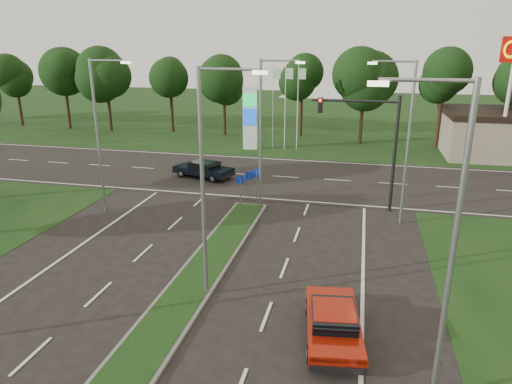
# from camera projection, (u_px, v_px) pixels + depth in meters

# --- Properties ---
(verge_far) EXTENTS (160.00, 50.00, 0.02)m
(verge_far) POSITION_uv_depth(u_px,v_px,m) (315.00, 118.00, 64.20)
(verge_far) COLOR black
(verge_far) RESTS_ON ground
(cross_road) EXTENTS (160.00, 12.00, 0.02)m
(cross_road) POSITION_uv_depth(u_px,v_px,m) (273.00, 176.00, 35.45)
(cross_road) COLOR black
(cross_road) RESTS_ON ground
(median_kerb) EXTENTS (2.00, 26.00, 0.12)m
(median_kerb) POSITION_uv_depth(u_px,v_px,m) (168.00, 318.00, 16.89)
(median_kerb) COLOR slate
(median_kerb) RESTS_ON ground
(streetlight_median_near) EXTENTS (2.53, 0.22, 9.00)m
(streetlight_median_near) POSITION_uv_depth(u_px,v_px,m) (207.00, 175.00, 16.99)
(streetlight_median_near) COLOR gray
(streetlight_median_near) RESTS_ON ground
(streetlight_median_far) EXTENTS (2.53, 0.22, 9.00)m
(streetlight_median_far) POSITION_uv_depth(u_px,v_px,m) (264.00, 129.00, 26.27)
(streetlight_median_far) COLOR gray
(streetlight_median_far) RESTS_ON ground
(streetlight_left_far) EXTENTS (2.53, 0.22, 9.00)m
(streetlight_left_far) POSITION_uv_depth(u_px,v_px,m) (100.00, 129.00, 26.42)
(streetlight_left_far) COLOR gray
(streetlight_left_far) RESTS_ON ground
(streetlight_right_far) EXTENTS (2.53, 0.22, 9.00)m
(streetlight_right_far) POSITION_uv_depth(u_px,v_px,m) (405.00, 135.00, 24.58)
(streetlight_right_far) COLOR gray
(streetlight_right_far) RESTS_ON ground
(streetlight_right_near) EXTENTS (2.53, 0.22, 9.00)m
(streetlight_right_near) POSITION_uv_depth(u_px,v_px,m) (447.00, 235.00, 11.60)
(streetlight_right_near) COLOR gray
(streetlight_right_near) RESTS_ON ground
(traffic_signal) EXTENTS (5.10, 0.42, 7.00)m
(traffic_signal) POSITION_uv_depth(u_px,v_px,m) (373.00, 135.00, 26.91)
(traffic_signal) COLOR black
(traffic_signal) RESTS_ON ground
(median_signs) EXTENTS (1.16, 1.76, 2.38)m
(median_signs) POSITION_uv_depth(u_px,v_px,m) (249.00, 182.00, 27.88)
(median_signs) COLOR gray
(median_signs) RESTS_ON ground
(gas_pylon) EXTENTS (5.80, 1.26, 8.00)m
(gas_pylon) POSITION_uv_depth(u_px,v_px,m) (253.00, 117.00, 43.68)
(gas_pylon) COLOR silver
(gas_pylon) RESTS_ON ground
(treeline_far) EXTENTS (6.00, 6.00, 9.90)m
(treeline_far) POSITION_uv_depth(u_px,v_px,m) (303.00, 74.00, 48.12)
(treeline_far) COLOR black
(treeline_far) RESTS_ON ground
(red_sedan) EXTENTS (2.34, 4.52, 1.19)m
(red_sedan) POSITION_uv_depth(u_px,v_px,m) (333.00, 322.00, 15.62)
(red_sedan) COLOR maroon
(red_sedan) RESTS_ON ground
(navy_sedan) EXTENTS (4.89, 3.07, 1.25)m
(navy_sedan) POSITION_uv_depth(u_px,v_px,m) (204.00, 169.00, 34.92)
(navy_sedan) COLOR black
(navy_sedan) RESTS_ON ground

